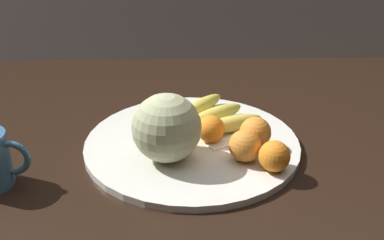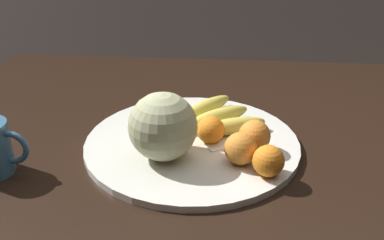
{
  "view_description": "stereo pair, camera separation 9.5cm",
  "coord_description": "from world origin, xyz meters",
  "px_view_note": "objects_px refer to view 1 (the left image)",
  "views": [
    {
      "loc": [
        -0.03,
        -0.91,
        1.24
      ],
      "look_at": [
        -0.01,
        -0.05,
        0.82
      ],
      "focal_mm": 42.0,
      "sensor_mm": 36.0,
      "label": 1
    },
    {
      "loc": [
        0.06,
        -0.9,
        1.24
      ],
      "look_at": [
        -0.01,
        -0.05,
        0.82
      ],
      "focal_mm": 42.0,
      "sensor_mm": 36.0,
      "label": 2
    }
  ],
  "objects_px": {
    "banana_bunch": "(214,115)",
    "orange_front_right": "(255,133)",
    "orange_back_left": "(274,156)",
    "produce_tag": "(227,142)",
    "orange_mid_center": "(211,129)",
    "kitchen_table": "(195,169)",
    "melon": "(167,128)",
    "fruit_bowl": "(192,143)",
    "orange_front_left": "(245,146)"
  },
  "relations": [
    {
      "from": "fruit_bowl",
      "to": "produce_tag",
      "type": "distance_m",
      "value": 0.08
    },
    {
      "from": "melon",
      "to": "orange_mid_center",
      "type": "bearing_deg",
      "value": 36.66
    },
    {
      "from": "fruit_bowl",
      "to": "melon",
      "type": "bearing_deg",
      "value": -125.83
    },
    {
      "from": "orange_front_right",
      "to": "banana_bunch",
      "type": "bearing_deg",
      "value": 124.83
    },
    {
      "from": "kitchen_table",
      "to": "orange_front_left",
      "type": "distance_m",
      "value": 0.22
    },
    {
      "from": "orange_front_right",
      "to": "orange_mid_center",
      "type": "relative_size",
      "value": 1.11
    },
    {
      "from": "kitchen_table",
      "to": "melon",
      "type": "height_order",
      "value": "melon"
    },
    {
      "from": "kitchen_table",
      "to": "orange_front_right",
      "type": "bearing_deg",
      "value": -33.57
    },
    {
      "from": "kitchen_table",
      "to": "produce_tag",
      "type": "distance_m",
      "value": 0.14
    },
    {
      "from": "kitchen_table",
      "to": "orange_front_left",
      "type": "bearing_deg",
      "value": -55.05
    },
    {
      "from": "banana_bunch",
      "to": "orange_back_left",
      "type": "relative_size",
      "value": 3.53
    },
    {
      "from": "orange_front_right",
      "to": "produce_tag",
      "type": "relative_size",
      "value": 0.72
    },
    {
      "from": "orange_back_left",
      "to": "produce_tag",
      "type": "distance_m",
      "value": 0.14
    },
    {
      "from": "orange_back_left",
      "to": "fruit_bowl",
      "type": "bearing_deg",
      "value": 142.16
    },
    {
      "from": "melon",
      "to": "banana_bunch",
      "type": "relative_size",
      "value": 0.64
    },
    {
      "from": "melon",
      "to": "produce_tag",
      "type": "distance_m",
      "value": 0.16
    },
    {
      "from": "melon",
      "to": "orange_back_left",
      "type": "relative_size",
      "value": 2.26
    },
    {
      "from": "melon",
      "to": "orange_front_right",
      "type": "height_order",
      "value": "melon"
    },
    {
      "from": "fruit_bowl",
      "to": "banana_bunch",
      "type": "bearing_deg",
      "value": 57.94
    },
    {
      "from": "kitchen_table",
      "to": "produce_tag",
      "type": "relative_size",
      "value": 14.64
    },
    {
      "from": "banana_bunch",
      "to": "orange_front_right",
      "type": "distance_m",
      "value": 0.14
    },
    {
      "from": "banana_bunch",
      "to": "orange_back_left",
      "type": "height_order",
      "value": "orange_back_left"
    },
    {
      "from": "kitchen_table",
      "to": "melon",
      "type": "bearing_deg",
      "value": -115.94
    },
    {
      "from": "melon",
      "to": "orange_front_left",
      "type": "distance_m",
      "value": 0.16
    },
    {
      "from": "melon",
      "to": "fruit_bowl",
      "type": "bearing_deg",
      "value": 54.17
    },
    {
      "from": "orange_front_right",
      "to": "produce_tag",
      "type": "distance_m",
      "value": 0.07
    },
    {
      "from": "fruit_bowl",
      "to": "orange_mid_center",
      "type": "height_order",
      "value": "orange_mid_center"
    },
    {
      "from": "fruit_bowl",
      "to": "orange_back_left",
      "type": "bearing_deg",
      "value": -37.84
    },
    {
      "from": "banana_bunch",
      "to": "fruit_bowl",
      "type": "bearing_deg",
      "value": -158.64
    },
    {
      "from": "kitchen_table",
      "to": "orange_back_left",
      "type": "bearing_deg",
      "value": -49.79
    },
    {
      "from": "orange_front_right",
      "to": "kitchen_table",
      "type": "bearing_deg",
      "value": 146.43
    },
    {
      "from": "melon",
      "to": "orange_front_left",
      "type": "bearing_deg",
      "value": -3.95
    },
    {
      "from": "kitchen_table",
      "to": "banana_bunch",
      "type": "bearing_deg",
      "value": 35.77
    },
    {
      "from": "kitchen_table",
      "to": "orange_front_left",
      "type": "height_order",
      "value": "orange_front_left"
    },
    {
      "from": "orange_front_right",
      "to": "orange_back_left",
      "type": "relative_size",
      "value": 1.09
    },
    {
      "from": "melon",
      "to": "orange_back_left",
      "type": "xyz_separation_m",
      "value": [
        0.21,
        -0.05,
        -0.04
      ]
    },
    {
      "from": "fruit_bowl",
      "to": "produce_tag",
      "type": "height_order",
      "value": "produce_tag"
    },
    {
      "from": "melon",
      "to": "orange_front_left",
      "type": "xyz_separation_m",
      "value": [
        0.15,
        -0.01,
        -0.04
      ]
    },
    {
      "from": "melon",
      "to": "orange_front_right",
      "type": "xyz_separation_m",
      "value": [
        0.18,
        0.04,
        -0.04
      ]
    },
    {
      "from": "orange_front_left",
      "to": "orange_back_left",
      "type": "relative_size",
      "value": 1.07
    },
    {
      "from": "fruit_bowl",
      "to": "produce_tag",
      "type": "relative_size",
      "value": 5.04
    },
    {
      "from": "orange_front_right",
      "to": "produce_tag",
      "type": "height_order",
      "value": "orange_front_right"
    },
    {
      "from": "melon",
      "to": "kitchen_table",
      "type": "bearing_deg",
      "value": 64.06
    },
    {
      "from": "banana_bunch",
      "to": "produce_tag",
      "type": "height_order",
      "value": "banana_bunch"
    },
    {
      "from": "orange_front_left",
      "to": "produce_tag",
      "type": "bearing_deg",
      "value": 112.16
    },
    {
      "from": "orange_front_left",
      "to": "orange_mid_center",
      "type": "distance_m",
      "value": 0.1
    },
    {
      "from": "banana_bunch",
      "to": "produce_tag",
      "type": "distance_m",
      "value": 0.1
    },
    {
      "from": "kitchen_table",
      "to": "orange_mid_center",
      "type": "height_order",
      "value": "orange_mid_center"
    },
    {
      "from": "banana_bunch",
      "to": "orange_mid_center",
      "type": "height_order",
      "value": "orange_mid_center"
    },
    {
      "from": "produce_tag",
      "to": "orange_mid_center",
      "type": "bearing_deg",
      "value": 136.07
    }
  ]
}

